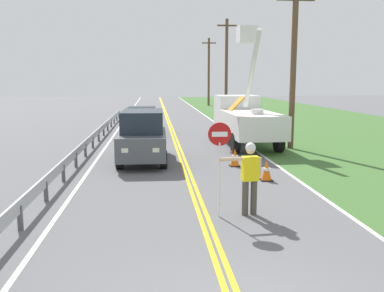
# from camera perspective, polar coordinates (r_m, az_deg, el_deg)

# --- Properties ---
(grass_verge_right) EXTENTS (16.00, 110.00, 0.01)m
(grass_verge_right) POSITION_cam_1_polar(r_m,az_deg,el_deg) (28.21, 21.76, 1.62)
(grass_verge_right) COLOR #3D662D
(grass_verge_right) RESTS_ON ground
(centerline_yellow_left) EXTENTS (0.11, 110.00, 0.01)m
(centerline_yellow_left) POSITION_cam_1_polar(r_m,az_deg,el_deg) (25.17, -2.71, 1.44)
(centerline_yellow_left) COLOR yellow
(centerline_yellow_left) RESTS_ON ground
(centerline_yellow_right) EXTENTS (0.11, 110.00, 0.01)m
(centerline_yellow_right) POSITION_cam_1_polar(r_m,az_deg,el_deg) (25.17, -2.30, 1.45)
(centerline_yellow_right) COLOR yellow
(centerline_yellow_right) RESTS_ON ground
(edge_line_right) EXTENTS (0.12, 110.00, 0.01)m
(edge_line_right) POSITION_cam_1_polar(r_m,az_deg,el_deg) (25.59, 5.58, 1.53)
(edge_line_right) COLOR silver
(edge_line_right) RESTS_ON ground
(edge_line_left) EXTENTS (0.12, 110.00, 0.01)m
(edge_line_left) POSITION_cam_1_polar(r_m,az_deg,el_deg) (25.26, -10.69, 1.32)
(edge_line_left) COLOR silver
(edge_line_left) RESTS_ON ground
(flagger_worker) EXTENTS (1.08, 0.28, 1.83)m
(flagger_worker) POSITION_cam_1_polar(r_m,az_deg,el_deg) (10.38, 7.86, -3.79)
(flagger_worker) COLOR #474238
(flagger_worker) RESTS_ON ground
(stop_sign_paddle) EXTENTS (0.56, 0.04, 2.33)m
(stop_sign_paddle) POSITION_cam_1_polar(r_m,az_deg,el_deg) (10.04, 3.77, -0.31)
(stop_sign_paddle) COLOR silver
(stop_sign_paddle) RESTS_ON ground
(utility_bucket_truck) EXTENTS (2.67, 6.86, 5.95)m
(utility_bucket_truck) POSITION_cam_1_polar(r_m,az_deg,el_deg) (21.79, 7.17, 3.97)
(utility_bucket_truck) COLOR white
(utility_bucket_truck) RESTS_ON ground
(oncoming_suv_nearest) EXTENTS (1.98, 4.64, 2.10)m
(oncoming_suv_nearest) POSITION_cam_1_polar(r_m,az_deg,el_deg) (17.19, -6.71, 1.38)
(oncoming_suv_nearest) COLOR #4C5156
(oncoming_suv_nearest) RESTS_ON ground
(oncoming_sedan_second) EXTENTS (2.00, 4.15, 1.70)m
(oncoming_sedan_second) POSITION_cam_1_polar(r_m,az_deg,el_deg) (25.69, -6.84, 3.40)
(oncoming_sedan_second) COLOR #4C5156
(oncoming_sedan_second) RESTS_ON ground
(utility_pole_near) EXTENTS (1.80, 0.28, 7.63)m
(utility_pole_near) POSITION_cam_1_polar(r_m,az_deg,el_deg) (20.77, 13.66, 10.62)
(utility_pole_near) COLOR brown
(utility_pole_near) RESTS_ON ground
(utility_pole_mid) EXTENTS (1.80, 0.28, 8.85)m
(utility_pole_mid) POSITION_cam_1_polar(r_m,az_deg,el_deg) (39.85, 4.71, 10.86)
(utility_pole_mid) COLOR brown
(utility_pole_mid) RESTS_ON ground
(utility_pole_far) EXTENTS (1.80, 0.28, 8.50)m
(utility_pole_far) POSITION_cam_1_polar(r_m,az_deg,el_deg) (54.17, 2.30, 10.21)
(utility_pole_far) COLOR brown
(utility_pole_far) RESTS_ON ground
(traffic_cone_lead) EXTENTS (0.40, 0.40, 0.70)m
(traffic_cone_lead) POSITION_cam_1_polar(r_m,az_deg,el_deg) (14.16, 10.14, -3.32)
(traffic_cone_lead) COLOR orange
(traffic_cone_lead) RESTS_ON ground
(traffic_cone_mid) EXTENTS (0.40, 0.40, 0.70)m
(traffic_cone_mid) POSITION_cam_1_polar(r_m,az_deg,el_deg) (16.32, 5.86, -1.59)
(traffic_cone_mid) COLOR orange
(traffic_cone_mid) RESTS_ON ground
(traffic_cone_tail) EXTENTS (0.40, 0.40, 0.70)m
(traffic_cone_tail) POSITION_cam_1_polar(r_m,az_deg,el_deg) (19.19, 5.90, 0.01)
(traffic_cone_tail) COLOR orange
(traffic_cone_tail) RESTS_ON ground
(guardrail_left_shoulder) EXTENTS (0.10, 32.00, 0.71)m
(guardrail_left_shoulder) POSITION_cam_1_polar(r_m,az_deg,el_deg) (22.24, -13.00, 1.55)
(guardrail_left_shoulder) COLOR #9EA0A3
(guardrail_left_shoulder) RESTS_ON ground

